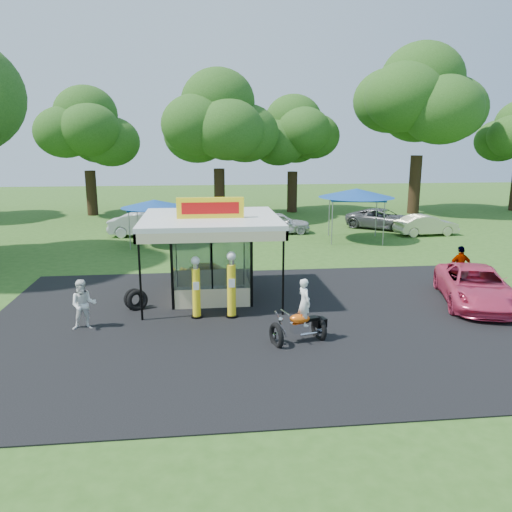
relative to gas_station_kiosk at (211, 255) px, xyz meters
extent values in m
plane|color=#2E561B|center=(2.00, -4.99, -1.78)|extent=(120.00, 120.00, 0.00)
cube|color=black|center=(2.00, -2.99, -1.76)|extent=(20.00, 14.00, 0.04)
cube|color=white|center=(0.00, 0.01, -1.75)|extent=(3.00, 3.00, 0.06)
cube|color=white|center=(0.00, 0.01, 1.51)|extent=(5.40, 5.40, 0.18)
cube|color=yellow|center=(0.00, -0.49, 2.00)|extent=(2.60, 0.25, 0.80)
cube|color=red|center=(0.00, -0.62, 2.00)|extent=(2.21, 0.02, 0.45)
cylinder|color=black|center=(-2.55, -2.54, -0.18)|extent=(0.08, 0.08, 3.20)
cylinder|color=black|center=(2.55, -2.54, -0.18)|extent=(0.08, 0.08, 3.20)
cylinder|color=black|center=(-0.60, -2.47, -1.73)|extent=(0.43, 0.43, 0.10)
cylinder|color=yellow|center=(-0.60, -2.47, -0.80)|extent=(0.29, 0.29, 1.76)
cylinder|color=silver|center=(-0.60, -2.47, 0.18)|extent=(0.20, 0.20, 0.20)
sphere|color=white|center=(-0.60, -2.47, 0.37)|extent=(0.31, 0.31, 0.31)
cube|color=white|center=(-0.60, -2.65, -0.51)|extent=(0.22, 0.02, 0.29)
cylinder|color=black|center=(0.66, -2.55, -1.73)|extent=(0.46, 0.46, 0.10)
cylinder|color=yellow|center=(0.66, -2.55, -0.73)|extent=(0.31, 0.31, 1.89)
cylinder|color=silver|center=(0.66, -2.55, 0.32)|extent=(0.21, 0.21, 0.21)
sphere|color=white|center=(0.66, -2.55, 0.53)|extent=(0.34, 0.34, 0.34)
cube|color=white|center=(0.66, -2.74, -0.42)|extent=(0.23, 0.02, 0.31)
torus|color=black|center=(1.89, -5.32, -1.44)|extent=(0.41, 0.87, 0.86)
torus|color=black|center=(3.36, -4.87, -1.44)|extent=(0.41, 0.87, 0.86)
cube|color=silver|center=(2.67, -5.08, -1.27)|extent=(0.62, 0.44, 0.31)
ellipsoid|color=#E45A10|center=(2.67, -5.08, -0.99)|extent=(0.65, 0.37, 0.31)
cube|color=black|center=(3.01, -4.97, -1.05)|extent=(0.62, 0.42, 0.10)
cube|color=black|center=(3.39, -4.86, -1.22)|extent=(0.44, 0.44, 0.29)
cylinder|color=silver|center=(2.04, -5.27, -1.07)|extent=(0.45, 0.19, 0.91)
cylinder|color=silver|center=(2.18, -5.23, -0.71)|extent=(0.23, 0.60, 0.05)
sphere|color=silver|center=(2.02, -5.28, -0.91)|extent=(0.16, 0.16, 0.16)
imported|color=white|center=(2.82, -5.03, -0.45)|extent=(0.52, 0.64, 1.53)
torus|color=black|center=(-2.85, -1.35, -1.37)|extent=(0.89, 0.65, 0.84)
torus|color=black|center=(-2.99, -1.19, -1.37)|extent=(0.91, 0.73, 0.84)
imported|color=yellow|center=(0.00, 2.21, -1.30)|extent=(2.82, 1.13, 0.96)
imported|color=#DA3B63|center=(10.32, -2.03, -1.04)|extent=(3.87, 5.79, 1.48)
imported|color=white|center=(-4.40, -3.17, -0.90)|extent=(0.94, 0.78, 1.76)
imported|color=gray|center=(10.88, 0.25, -0.85)|extent=(1.09, 0.46, 1.86)
imported|color=silver|center=(-4.14, 14.17, -0.99)|extent=(4.99, 2.28, 1.59)
imported|color=#A3300C|center=(1.33, 15.48, -0.98)|extent=(5.72, 2.75, 1.61)
imported|color=#BABBBF|center=(4.98, 14.22, -1.03)|extent=(4.47, 1.93, 1.50)
imported|color=#535355|center=(12.92, 15.32, -1.06)|extent=(5.58, 5.14, 1.45)
imported|color=beige|center=(14.97, 12.48, -1.08)|extent=(4.38, 1.87, 1.40)
cylinder|color=gray|center=(-4.52, 12.43, -0.66)|extent=(0.06, 0.06, 2.24)
cylinder|color=gray|center=(-1.91, 12.43, -0.66)|extent=(0.06, 0.06, 2.24)
cylinder|color=gray|center=(-4.52, 9.83, -0.66)|extent=(0.06, 0.06, 2.24)
cylinder|color=gray|center=(-1.91, 9.83, -0.66)|extent=(0.06, 0.06, 2.24)
cube|color=navy|center=(-3.22, 11.13, 0.52)|extent=(2.80, 2.80, 0.11)
cone|color=navy|center=(-3.22, 11.13, 0.81)|extent=(4.04, 4.04, 0.47)
cylinder|color=gray|center=(7.97, 12.81, -0.44)|extent=(0.07, 0.07, 2.68)
cylinder|color=gray|center=(11.11, 12.81, -0.44)|extent=(0.07, 0.07, 2.68)
cylinder|color=gray|center=(7.97, 9.66, -0.44)|extent=(0.07, 0.07, 2.68)
cylinder|color=gray|center=(11.11, 9.66, -0.44)|extent=(0.07, 0.07, 2.68)
cube|color=navy|center=(9.54, 11.24, 0.96)|extent=(3.35, 3.35, 0.13)
cone|color=navy|center=(9.54, 11.24, 1.31)|extent=(4.82, 4.82, 0.56)
cylinder|color=black|center=(-9.79, 24.91, 0.14)|extent=(0.91, 0.91, 3.85)
ellipsoid|color=#1F4714|center=(-9.79, 24.91, 5.04)|extent=(8.93, 8.93, 7.65)
cylinder|color=black|center=(1.19, 21.44, 0.29)|extent=(0.89, 0.89, 4.14)
ellipsoid|color=#1F4714|center=(1.19, 21.44, 5.67)|extent=(9.93, 9.93, 8.51)
cylinder|color=black|center=(7.93, 25.07, 0.04)|extent=(0.91, 0.91, 3.65)
ellipsoid|color=#1F4714|center=(7.93, 25.07, 4.70)|extent=(8.51, 8.51, 7.29)
cylinder|color=black|center=(18.55, 22.87, 0.77)|extent=(1.02, 1.02, 5.11)
ellipsoid|color=#1F4714|center=(18.55, 22.87, 7.30)|extent=(11.92, 11.92, 10.21)
camera|label=1|loc=(-0.36, -19.81, 4.50)|focal=35.00mm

